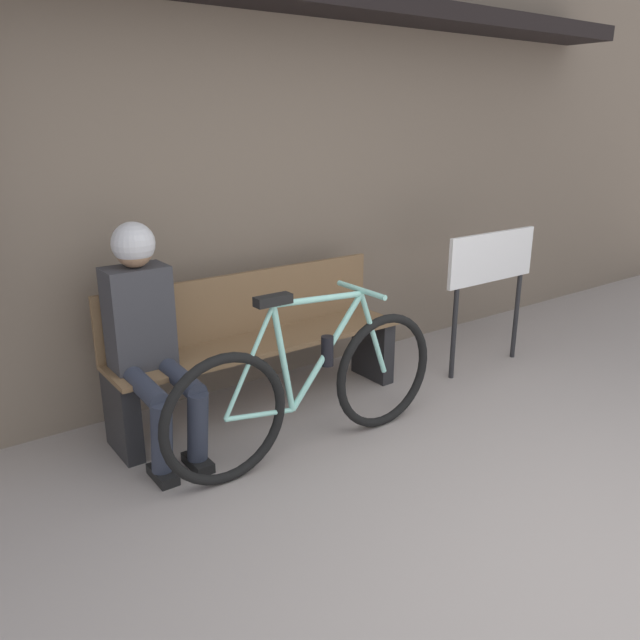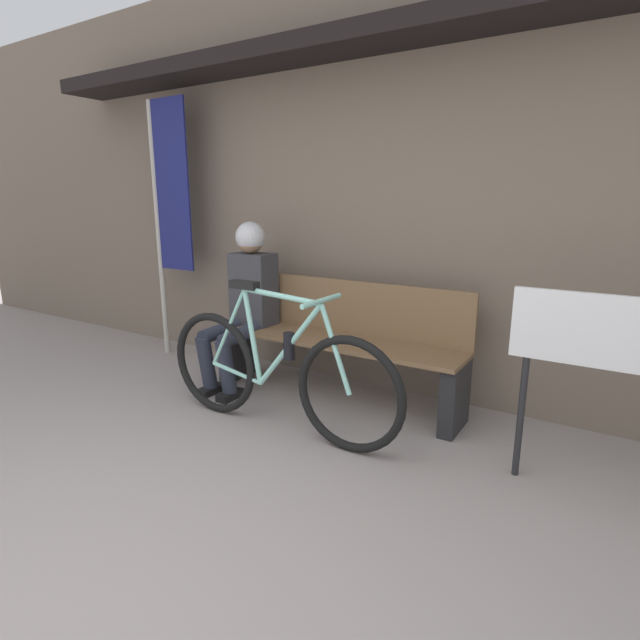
% 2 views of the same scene
% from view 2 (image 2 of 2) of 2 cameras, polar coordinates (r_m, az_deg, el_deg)
% --- Properties ---
extents(storefront_wall, '(12.00, 0.56, 3.20)m').
position_cam_2_polar(storefront_wall, '(3.81, 9.18, 16.53)').
color(storefront_wall, '#756656').
rests_on(storefront_wall, ground_plane).
extents(park_bench_near, '(1.94, 0.42, 0.88)m').
position_cam_2_polar(park_bench_near, '(3.68, 1.88, -2.62)').
color(park_bench_near, brown).
rests_on(park_bench_near, ground_plane).
extents(bicycle, '(1.78, 0.40, 0.96)m').
position_cam_2_polar(bicycle, '(3.20, -5.07, -6.07)').
color(bicycle, black).
rests_on(bicycle, ground_plane).
extents(person_seated, '(0.34, 0.65, 1.29)m').
position_cam_2_polar(person_seated, '(3.94, -8.54, 3.00)').
color(person_seated, '#2D3342').
rests_on(person_seated, ground_plane).
extents(banner_pole, '(0.45, 0.05, 2.30)m').
position_cam_2_polar(banner_pole, '(4.80, -17.00, 12.74)').
color(banner_pole, '#B7B2A8').
rests_on(banner_pole, ground_plane).
extents(signboard, '(0.88, 0.04, 1.03)m').
position_cam_2_polar(signboard, '(2.73, 30.05, -2.88)').
color(signboard, '#232326').
rests_on(signboard, ground_plane).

